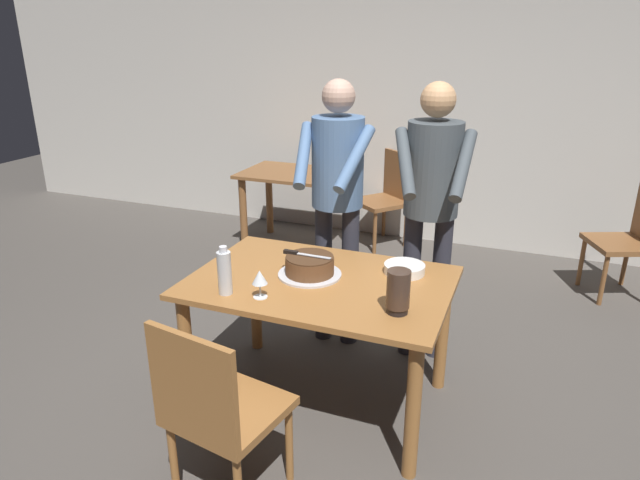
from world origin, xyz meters
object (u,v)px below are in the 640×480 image
water_bottle (225,272)px  main_dining_table (320,300)px  person_cutting_cake (337,186)px  cake_on_platter (310,267)px  plate_stack (404,269)px  person_standing_beside (431,195)px  background_chair_1 (631,236)px  wine_glass_near (260,278)px  hurricane_lamp (398,292)px  cake_knife (297,253)px  background_table (296,189)px  chair_near_side (217,408)px  background_chair_0 (387,195)px

water_bottle → main_dining_table: bearing=40.2°
water_bottle → person_cutting_cake: 1.04m
cake_on_platter → plate_stack: bearing=25.1°
water_bottle → person_cutting_cake: bearing=77.0°
water_bottle → person_standing_beside: person_standing_beside is taller
person_standing_beside → background_chair_1: size_ratio=1.91×
person_standing_beside → main_dining_table: bearing=-121.5°
main_dining_table → wine_glass_near: wine_glass_near is taller
hurricane_lamp → person_cutting_cake: size_ratio=0.12×
cake_knife → background_table: size_ratio=0.27×
cake_on_platter → hurricane_lamp: bearing=-24.2°
wine_glass_near → person_cutting_cake: bearing=87.2°
hurricane_lamp → wine_glass_near: bearing=-172.2°
main_dining_table → cake_on_platter: cake_on_platter is taller
main_dining_table → cake_knife: (-0.15, 0.04, 0.23)m
person_standing_beside → hurricane_lamp: bearing=-87.7°
person_cutting_cake → chair_near_side: person_cutting_cake is taller
wine_glass_near → person_cutting_cake: (0.05, 0.97, 0.22)m
background_chair_1 → person_cutting_cake: bearing=-141.7°
wine_glass_near → hurricane_lamp: 0.67m
cake_knife → hurricane_lamp: bearing=-21.8°
plate_stack → background_chair_1: size_ratio=0.24×
chair_near_side → background_chair_1: 3.53m
water_bottle → chair_near_side: (0.24, -0.51, -0.37)m
person_standing_beside → background_table: size_ratio=1.72×
wine_glass_near → background_chair_0: (-0.13, 2.91, -0.36)m
main_dining_table → chair_near_side: chair_near_side is taller
plate_stack → wine_glass_near: size_ratio=1.53×
background_chair_1 → main_dining_table: bearing=-128.8°
cake_knife → wine_glass_near: size_ratio=1.88×
cake_on_platter → person_standing_beside: person_standing_beside is taller
background_chair_1 → wine_glass_near: bearing=-128.2°
plate_stack → person_cutting_cake: (-0.54, 0.42, 0.30)m
plate_stack → background_chair_0: 2.48m
background_chair_1 → hurricane_lamp: bearing=-118.2°
wine_glass_near → person_standing_beside: person_standing_beside is taller
cake_knife → wine_glass_near: bearing=-98.9°
water_bottle → chair_near_side: bearing=-64.8°
cake_on_platter → background_chair_1: size_ratio=0.38×
background_table → background_chair_0: background_chair_0 is taller
person_standing_beside → background_table: person_standing_beside is taller
person_standing_beside → background_table: bearing=135.7°
person_cutting_cake → person_standing_beside: same height
cake_knife → cake_on_platter: bearing=-1.3°
water_bottle → hurricane_lamp: (0.84, 0.11, -0.01)m
cake_on_platter → background_chair_0: 2.60m
cake_knife → background_chair_1: size_ratio=0.30×
person_cutting_cake → background_chair_1: bearing=38.3°
plate_stack → chair_near_side: 1.24m
main_dining_table → cake_knife: size_ratio=5.01×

